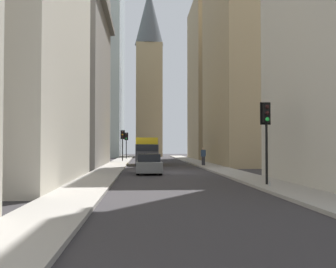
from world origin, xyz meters
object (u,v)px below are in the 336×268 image
at_px(delivery_truck, 147,151).
at_px(traffic_light_midblock, 123,138).
at_px(traffic_light_far_junction, 126,139).
at_px(pedestrian, 203,155).
at_px(traffic_light_foreground, 266,124).
at_px(hatchback_grey, 149,165).
at_px(discarded_bottle, 270,184).

relative_size(delivery_truck, traffic_light_midblock, 1.71).
relative_size(traffic_light_far_junction, pedestrian, 2.19).
xyz_separation_m(traffic_light_foreground, traffic_light_midblock, (30.00, 8.40, -0.17)).
xyz_separation_m(delivery_truck, traffic_light_far_junction, (15.97, 2.74, 1.45)).
relative_size(hatchback_grey, discarded_bottle, 15.93).
distance_m(delivery_truck, pedestrian, 6.59).
distance_m(delivery_truck, discarded_bottle, 24.24).
distance_m(delivery_truck, traffic_light_far_junction, 16.26).
height_order(delivery_truck, pedestrian, delivery_truck).
distance_m(hatchback_grey, pedestrian, 10.85).
height_order(traffic_light_foreground, traffic_light_far_junction, traffic_light_foreground).
bearing_deg(traffic_light_far_junction, pedestrian, -157.59).
xyz_separation_m(traffic_light_midblock, discarded_bottle, (-30.96, -8.23, -2.66)).
relative_size(traffic_light_midblock, pedestrian, 2.19).
height_order(pedestrian, discarded_bottle, pedestrian).
height_order(traffic_light_foreground, traffic_light_midblock, traffic_light_foreground).
distance_m(hatchback_grey, discarded_bottle, 11.74).
height_order(delivery_truck, traffic_light_midblock, traffic_light_midblock).
distance_m(delivery_truck, traffic_light_midblock, 8.02).
height_order(hatchback_grey, discarded_bottle, hatchback_grey).
xyz_separation_m(delivery_truck, discarded_bottle, (-23.61, -5.37, -1.21)).
relative_size(delivery_truck, discarded_bottle, 23.93).
distance_m(traffic_light_foreground, discarded_bottle, 2.99).
xyz_separation_m(hatchback_grey, traffic_light_foreground, (-9.48, -5.54, 2.41)).
distance_m(pedestrian, discarded_bottle, 19.86).
relative_size(delivery_truck, pedestrian, 3.75).
height_order(hatchback_grey, traffic_light_foreground, traffic_light_foreground).
distance_m(traffic_light_foreground, traffic_light_far_junction, 39.50).
bearing_deg(pedestrian, traffic_light_far_junction, 22.41).
height_order(traffic_light_midblock, discarded_bottle, traffic_light_midblock).
bearing_deg(traffic_light_far_junction, discarded_bottle, -168.42).
bearing_deg(traffic_light_foreground, delivery_truck, 13.74).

